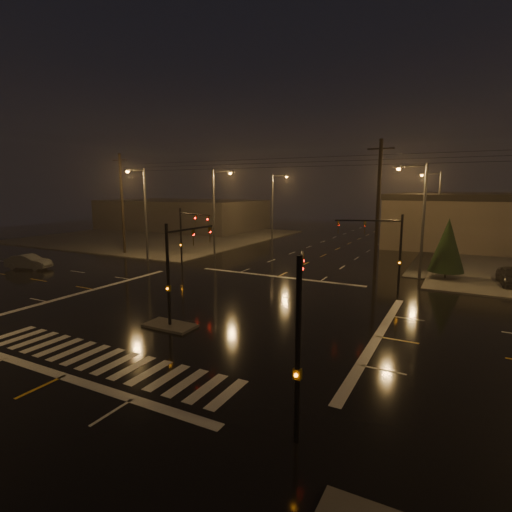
{
  "coord_description": "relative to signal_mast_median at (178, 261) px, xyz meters",
  "views": [
    {
      "loc": [
        14.71,
        -21.27,
        7.95
      ],
      "look_at": [
        1.23,
        4.41,
        3.0
      ],
      "focal_mm": 28.0,
      "sensor_mm": 36.0,
      "label": 1
    }
  ],
  "objects": [
    {
      "name": "car_crossing",
      "position": [
        -23.48,
        5.78,
        -3.02
      ],
      "size": [
        4.69,
        2.76,
        1.46
      ],
      "primitive_type": "imported",
      "rotation": [
        0.0,
        0.0,
        1.86
      ],
      "color": "#595D61",
      "rests_on": "ground"
    },
    {
      "name": "streetlight_3",
      "position": [
        11.18,
        19.07,
        2.05
      ],
      "size": [
        2.77,
        0.32,
        10.0
      ],
      "color": "#38383A",
      "rests_on": "ground"
    },
    {
      "name": "sidewalk_nw",
      "position": [
        -30.0,
        33.07,
        -3.69
      ],
      "size": [
        36.0,
        36.0,
        0.12
      ],
      "primitive_type": "cube",
      "color": "#474540",
      "rests_on": "ground"
    },
    {
      "name": "streetlight_1",
      "position": [
        -11.18,
        21.07,
        2.05
      ],
      "size": [
        2.77,
        0.32,
        10.0
      ],
      "color": "#38383A",
      "rests_on": "ground"
    },
    {
      "name": "stop_bar_far",
      "position": [
        -0.0,
        14.07,
        -3.75
      ],
      "size": [
        16.0,
        0.5,
        0.01
      ],
      "primitive_type": "cube",
      "color": "beige",
      "rests_on": "ground"
    },
    {
      "name": "signal_mast_ne",
      "position": [
        9.5,
        13.21,
        0.04
      ],
      "size": [
        4.84,
        1.86,
        6.0
      ],
      "color": "black",
      "rests_on": "ground"
    },
    {
      "name": "utility_pole_1",
      "position": [
        8.0,
        17.07,
        2.38
      ],
      "size": [
        2.2,
        0.32,
        12.0
      ],
      "color": "black",
      "rests_on": "ground"
    },
    {
      "name": "utility_pole_0",
      "position": [
        -22.0,
        17.07,
        2.38
      ],
      "size": [
        2.2,
        0.32,
        12.0
      ],
      "color": "black",
      "rests_on": "ground"
    },
    {
      "name": "car_parked",
      "position": [
        18.48,
        19.82,
        -2.97
      ],
      "size": [
        2.36,
        4.79,
        1.57
      ],
      "primitive_type": "imported",
      "rotation": [
        0.0,
        0.0,
        0.11
      ],
      "color": "black",
      "rests_on": "ground"
    },
    {
      "name": "signal_mast_se",
      "position": [
        10.23,
        -6.68,
        -0.04
      ],
      "size": [
        1.55,
        3.87,
        6.0
      ],
      "color": "black",
      "rests_on": "ground"
    },
    {
      "name": "signal_mast_median",
      "position": [
        0.0,
        0.0,
        0.0
      ],
      "size": [
        0.25,
        4.59,
        6.0
      ],
      "color": "black",
      "rests_on": "ground"
    },
    {
      "name": "crosswalk",
      "position": [
        -0.0,
        -5.93,
        -3.75
      ],
      "size": [
        15.0,
        2.6,
        0.01
      ],
      "primitive_type": "cube",
      "color": "beige",
      "rests_on": "ground"
    },
    {
      "name": "conifer_0",
      "position": [
        13.51,
        20.05,
        -0.71
      ],
      "size": [
        3.0,
        3.0,
        5.38
      ],
      "color": "black",
      "rests_on": "ground"
    },
    {
      "name": "median_island",
      "position": [
        -0.0,
        -0.93,
        -3.68
      ],
      "size": [
        3.0,
        1.6,
        0.15
      ],
      "primitive_type": "cube",
      "color": "#474540",
      "rests_on": "ground"
    },
    {
      "name": "ground",
      "position": [
        -0.0,
        3.07,
        -3.75
      ],
      "size": [
        140.0,
        140.0,
        0.0
      ],
      "primitive_type": "plane",
      "color": "black",
      "rests_on": "ground"
    },
    {
      "name": "streetlight_4",
      "position": [
        11.18,
        39.07,
        2.05
      ],
      "size": [
        2.77,
        0.32,
        10.0
      ],
      "color": "#38383A",
      "rests_on": "ground"
    },
    {
      "name": "commercial_block",
      "position": [
        -35.0,
        45.07,
        -0.95
      ],
      "size": [
        30.0,
        18.0,
        5.6
      ],
      "primitive_type": "cube",
      "color": "#453E3D",
      "rests_on": "ground"
    },
    {
      "name": "streetlight_5",
      "position": [
        -16.0,
        14.26,
        2.05
      ],
      "size": [
        0.32,
        2.77,
        10.0
      ],
      "color": "#38383A",
      "rests_on": "ground"
    },
    {
      "name": "stop_bar_near",
      "position": [
        -0.0,
        -7.93,
        -3.75
      ],
      "size": [
        16.0,
        0.5,
        0.01
      ],
      "primitive_type": "cube",
      "color": "beige",
      "rests_on": "ground"
    },
    {
      "name": "streetlight_2",
      "position": [
        -11.18,
        37.07,
        2.05
      ],
      "size": [
        2.77,
        0.32,
        10.0
      ],
      "color": "#38383A",
      "rests_on": "ground"
    },
    {
      "name": "signal_mast_nw",
      "position": [
        -9.5,
        13.21,
        0.04
      ],
      "size": [
        4.84,
        1.86,
        6.0
      ],
      "color": "black",
      "rests_on": "ground"
    }
  ]
}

